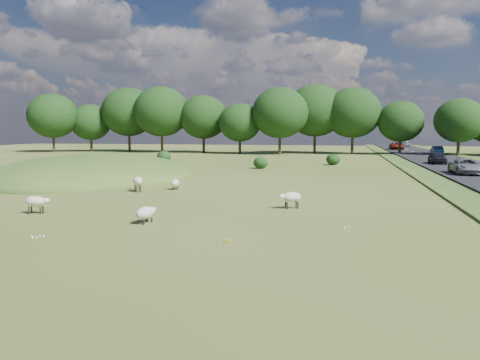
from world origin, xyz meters
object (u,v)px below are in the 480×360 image
sheep_1 (36,201)px  car_6 (437,158)px  car_4 (467,166)px  car_1 (397,146)px  sheep_2 (146,213)px  sheep_3 (138,181)px  sheep_4 (175,183)px  car_5 (437,150)px  car_3 (405,143)px  sheep_0 (291,197)px

sheep_1 → car_6: bearing=48.1°
car_4 → car_1: bearing=90.0°
sheep_2 → sheep_3: size_ratio=0.96×
sheep_4 → car_5: size_ratio=0.32×
car_1 → car_6: (0.00, -39.59, -0.05)m
sheep_3 → car_3: car_3 is taller
sheep_3 → sheep_4: (1.99, 1.48, -0.24)m
sheep_0 → car_1: car_1 is taller
sheep_0 → car_3: (16.50, 89.64, 0.36)m
sheep_0 → car_5: car_5 is taller
sheep_1 → car_6: 43.15m
car_1 → car_5: size_ratio=1.33×
car_1 → sheep_2: bearing=-103.5°
sheep_2 → sheep_4: size_ratio=1.05×
car_6 → sheep_1: bearing=-124.2°
sheep_4 → car_5: bearing=142.8°
sheep_1 → sheep_4: bearing=64.1°
car_4 → sheep_1: bearing=-136.3°
sheep_2 → car_1: car_1 is taller
sheep_0 → car_6: size_ratio=0.31×
sheep_0 → car_5: (16.50, 52.65, 0.30)m
car_1 → car_4: size_ratio=1.09×
sheep_2 → car_6: 41.00m
car_1 → car_5: bearing=-78.5°
sheep_2 → car_6: size_ratio=0.33×
sheep_3 → sheep_0: bearing=-146.7°
car_1 → car_5: car_1 is taller
sheep_4 → car_3: (24.79, 83.72, 0.52)m
sheep_1 → car_4: (24.24, 23.17, 0.31)m
car_3 → car_5: size_ratio=1.24×
sheep_4 → car_1: (20.99, 65.39, 0.53)m
sheep_3 → car_6: bearing=-73.5°
car_3 → car_4: (-3.80, -70.45, -0.05)m
sheep_0 → sheep_1: bearing=-6.9°
sheep_1 → sheep_2: 6.00m
sheep_3 → car_3: size_ratio=0.28×
sheep_2 → car_3: size_ratio=0.27×
sheep_2 → car_4: car_4 is taller
sheep_0 → car_3: car_3 is taller
car_3 → car_5: 36.99m
sheep_2 → car_3: bearing=-1.0°
sheep_0 → sheep_4: (-8.29, 5.92, -0.16)m
sheep_2 → car_1: 78.44m
sheep_2 → car_4: (18.32, 24.14, 0.45)m
sheep_1 → car_5: size_ratio=0.31×
sheep_1 → car_6: (24.24, 35.70, 0.32)m
sheep_0 → car_5: 55.18m
car_4 → sheep_2: bearing=-127.2°
sheep_1 → car_4: size_ratio=0.26×
sheep_4 → car_4: 24.84m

